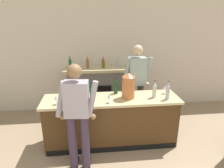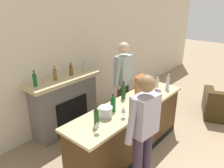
# 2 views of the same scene
# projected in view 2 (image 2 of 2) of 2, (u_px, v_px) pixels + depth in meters

# --- Properties ---
(wall_back_panel) EXTENTS (12.00, 0.07, 2.75)m
(wall_back_panel) POSITION_uv_depth(u_px,v_px,m) (68.00, 60.00, 4.55)
(wall_back_panel) COLOR beige
(wall_back_panel) RESTS_ON ground_plane
(bar_counter) EXTENTS (2.50, 0.66, 0.95)m
(bar_counter) POSITION_uv_depth(u_px,v_px,m) (129.00, 129.00, 3.78)
(bar_counter) COLOR #472E15
(bar_counter) RESTS_ON ground_plane
(fireplace_stone) EXTENTS (1.52, 0.52, 1.45)m
(fireplace_stone) POSITION_uv_depth(u_px,v_px,m) (65.00, 104.00, 4.43)
(fireplace_stone) COLOR slate
(fireplace_stone) RESTS_ON ground_plane
(person_customer) EXTENTS (0.66, 0.33, 1.75)m
(person_customer) POSITION_uv_depth(u_px,v_px,m) (143.00, 132.00, 2.80)
(person_customer) COLOR #3C2F41
(person_customer) RESTS_ON ground_plane
(person_bartender) EXTENTS (0.66, 0.33, 1.82)m
(person_bartender) POSITION_uv_depth(u_px,v_px,m) (123.00, 82.00, 4.38)
(person_bartender) COLOR #48412E
(person_bartender) RESTS_ON ground_plane
(copper_dispenser) EXTENTS (0.24, 0.28, 0.47)m
(copper_dispenser) POSITION_uv_depth(u_px,v_px,m) (142.00, 86.00, 3.73)
(copper_dispenser) COLOR #B56434
(copper_dispenser) RESTS_ON bar_counter
(ice_bucket_steel) EXTENTS (0.21, 0.21, 0.16)m
(ice_bucket_steel) POSITION_uv_depth(u_px,v_px,m) (106.00, 112.00, 3.21)
(ice_bucket_steel) COLOR silver
(ice_bucket_steel) RESTS_ON bar_counter
(wine_bottle_riesling_slim) EXTENTS (0.07, 0.07, 0.33)m
(wine_bottle_riesling_slim) POSITION_uv_depth(u_px,v_px,m) (157.00, 84.00, 4.09)
(wine_bottle_riesling_slim) COLOR #B4BCAE
(wine_bottle_riesling_slim) RESTS_ON bar_counter
(wine_bottle_chardonnay_pale) EXTENTS (0.08, 0.08, 0.32)m
(wine_bottle_chardonnay_pale) POSITION_uv_depth(u_px,v_px,m) (124.00, 91.00, 3.77)
(wine_bottle_chardonnay_pale) COLOR #15431F
(wine_bottle_chardonnay_pale) RESTS_ON bar_counter
(wine_bottle_rose_blush) EXTENTS (0.08, 0.08, 0.28)m
(wine_bottle_rose_blush) POSITION_uv_depth(u_px,v_px,m) (113.00, 103.00, 3.35)
(wine_bottle_rose_blush) COLOR #0C541E
(wine_bottle_rose_blush) RESTS_ON bar_counter
(wine_bottle_port_short) EXTENTS (0.07, 0.07, 0.35)m
(wine_bottle_port_short) POSITION_uv_depth(u_px,v_px,m) (168.00, 82.00, 4.16)
(wine_bottle_port_short) COLOR #A7AAAD
(wine_bottle_port_short) RESTS_ON bar_counter
(wine_bottle_merlot_tall) EXTENTS (0.07, 0.07, 0.32)m
(wine_bottle_merlot_tall) POSITION_uv_depth(u_px,v_px,m) (96.00, 116.00, 2.96)
(wine_bottle_merlot_tall) COLOR #1B4117
(wine_bottle_merlot_tall) RESTS_ON bar_counter
(wine_glass_by_dispenser) EXTENTS (0.07, 0.07, 0.17)m
(wine_glass_by_dispenser) POSITION_uv_depth(u_px,v_px,m) (157.00, 79.00, 4.37)
(wine_glass_by_dispenser) COLOR silver
(wine_glass_by_dispenser) RESTS_ON bar_counter
(wine_glass_front_right) EXTENTS (0.07, 0.07, 0.17)m
(wine_glass_front_right) POSITION_uv_depth(u_px,v_px,m) (97.00, 125.00, 2.79)
(wine_glass_front_right) COLOR silver
(wine_glass_front_right) RESTS_ON bar_counter
(wine_glass_mid_counter) EXTENTS (0.08, 0.08, 0.19)m
(wine_glass_mid_counter) POSITION_uv_depth(u_px,v_px,m) (123.00, 110.00, 3.16)
(wine_glass_mid_counter) COLOR silver
(wine_glass_mid_counter) RESTS_ON bar_counter
(wine_glass_front_left) EXTENTS (0.07, 0.07, 0.17)m
(wine_glass_front_left) POSITION_uv_depth(u_px,v_px,m) (138.00, 102.00, 3.41)
(wine_glass_front_left) COLOR silver
(wine_glass_front_left) RESTS_ON bar_counter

